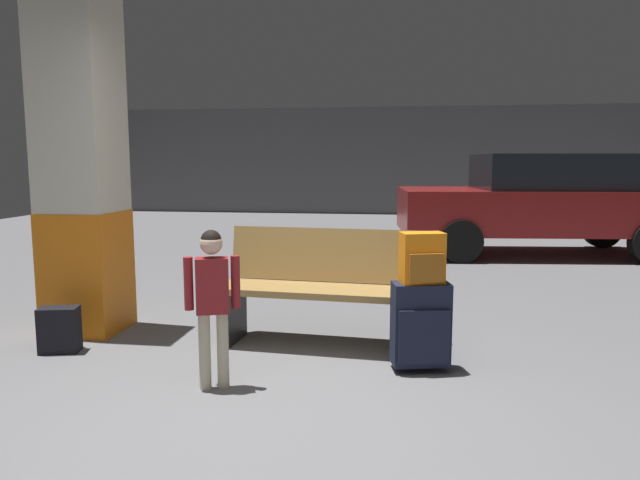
{
  "coord_description": "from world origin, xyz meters",
  "views": [
    {
      "loc": [
        0.75,
        -2.85,
        1.42
      ],
      "look_at": [
        0.14,
        1.3,
        0.85
      ],
      "focal_mm": 33.13,
      "sensor_mm": 36.0,
      "label": 1
    }
  ],
  "objects_px": {
    "structural_pillar": "(81,158)",
    "backpack_bright": "(422,259)",
    "suitcase": "(421,324)",
    "child": "(212,292)",
    "bench": "(325,288)",
    "backpack_dark_floor": "(60,330)",
    "parked_car_near": "(542,201)"
  },
  "relations": [
    {
      "from": "structural_pillar",
      "to": "bench",
      "type": "distance_m",
      "value": 2.24
    },
    {
      "from": "suitcase",
      "to": "backpack_dark_floor",
      "type": "relative_size",
      "value": 1.78
    },
    {
      "from": "backpack_bright",
      "to": "child",
      "type": "relative_size",
      "value": 0.34
    },
    {
      "from": "child",
      "to": "parked_car_near",
      "type": "relative_size",
      "value": 0.24
    },
    {
      "from": "backpack_bright",
      "to": "backpack_dark_floor",
      "type": "height_order",
      "value": "backpack_bright"
    },
    {
      "from": "structural_pillar",
      "to": "backpack_bright",
      "type": "distance_m",
      "value": 2.87
    },
    {
      "from": "backpack_bright",
      "to": "bench",
      "type": "bearing_deg",
      "value": 146.36
    },
    {
      "from": "suitcase",
      "to": "backpack_dark_floor",
      "type": "bearing_deg",
      "value": 179.74
    },
    {
      "from": "structural_pillar",
      "to": "parked_car_near",
      "type": "xyz_separation_m",
      "value": [
        4.63,
        4.76,
        -0.63
      ]
    },
    {
      "from": "bench",
      "to": "backpack_dark_floor",
      "type": "relative_size",
      "value": 4.81
    },
    {
      "from": "suitcase",
      "to": "child",
      "type": "xyz_separation_m",
      "value": [
        -1.28,
        -0.51,
        0.3
      ]
    },
    {
      "from": "child",
      "to": "backpack_dark_floor",
      "type": "xyz_separation_m",
      "value": [
        -1.36,
        0.52,
        -0.45
      ]
    },
    {
      "from": "structural_pillar",
      "to": "child",
      "type": "height_order",
      "value": "structural_pillar"
    },
    {
      "from": "backpack_dark_floor",
      "to": "structural_pillar",
      "type": "bearing_deg",
      "value": 98.35
    },
    {
      "from": "backpack_bright",
      "to": "backpack_dark_floor",
      "type": "bearing_deg",
      "value": 179.73
    },
    {
      "from": "structural_pillar",
      "to": "backpack_dark_floor",
      "type": "bearing_deg",
      "value": -81.65
    },
    {
      "from": "structural_pillar",
      "to": "bench",
      "type": "bearing_deg",
      "value": -2.73
    },
    {
      "from": "bench",
      "to": "backpack_bright",
      "type": "distance_m",
      "value": 0.92
    },
    {
      "from": "bench",
      "to": "backpack_dark_floor",
      "type": "xyz_separation_m",
      "value": [
        -1.93,
        -0.47,
        -0.28
      ]
    },
    {
      "from": "backpack_dark_floor",
      "to": "backpack_bright",
      "type": "bearing_deg",
      "value": -0.27
    },
    {
      "from": "bench",
      "to": "parked_car_near",
      "type": "relative_size",
      "value": 0.38
    },
    {
      "from": "structural_pillar",
      "to": "suitcase",
      "type": "xyz_separation_m",
      "value": [
        2.73,
        -0.57,
        -1.12
      ]
    },
    {
      "from": "suitcase",
      "to": "structural_pillar",
      "type": "bearing_deg",
      "value": 168.11
    },
    {
      "from": "backpack_dark_floor",
      "to": "parked_car_near",
      "type": "xyz_separation_m",
      "value": [
        4.55,
        5.32,
        0.64
      ]
    },
    {
      "from": "backpack_dark_floor",
      "to": "parked_car_near",
      "type": "relative_size",
      "value": 0.08
    },
    {
      "from": "structural_pillar",
      "to": "parked_car_near",
      "type": "relative_size",
      "value": 0.68
    },
    {
      "from": "structural_pillar",
      "to": "backpack_dark_floor",
      "type": "distance_m",
      "value": 1.39
    },
    {
      "from": "suitcase",
      "to": "child",
      "type": "relative_size",
      "value": 0.6
    },
    {
      "from": "bench",
      "to": "child",
      "type": "xyz_separation_m",
      "value": [
        -0.56,
        -0.99,
        0.17
      ]
    },
    {
      "from": "structural_pillar",
      "to": "backpack_bright",
      "type": "height_order",
      "value": "structural_pillar"
    },
    {
      "from": "structural_pillar",
      "to": "bench",
      "type": "relative_size",
      "value": 1.77
    },
    {
      "from": "parked_car_near",
      "to": "backpack_dark_floor",
      "type": "bearing_deg",
      "value": -130.53
    }
  ]
}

